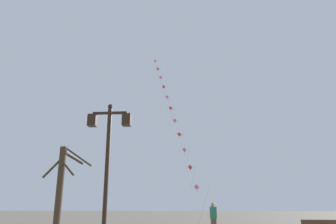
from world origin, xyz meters
The scene contains 4 objects.
twin_lantern_lamp_post centered at (-2.74, 7.26, 3.34)m, with size 1.43×0.28×4.82m.
kite_train centered at (-1.35, 22.79, 8.73)m, with size 4.80×12.16×16.78m.
kite_flyer centered at (1.11, 14.96, 0.90)m, with size 0.34×0.63×1.71m.
bare_tree centered at (-5.91, 11.48, 2.23)m, with size 2.11×1.49×4.22m.
Camera 1 is at (-0.13, -2.82, 1.52)m, focal length 34.03 mm.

